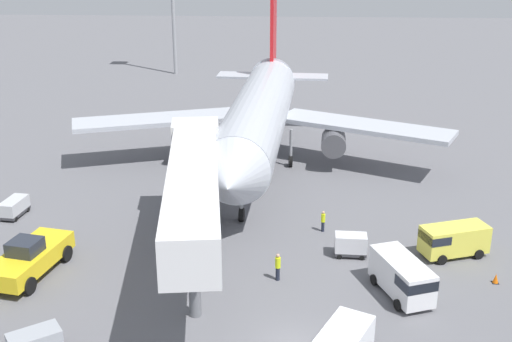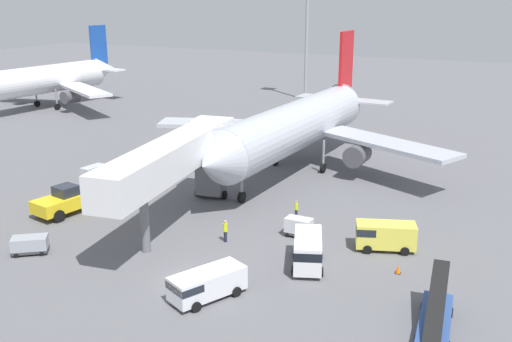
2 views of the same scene
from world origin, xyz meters
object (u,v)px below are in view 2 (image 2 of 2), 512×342
Objects in this scene: ground_crew_worker_foreground at (225,230)px; safety_cone_alpha at (398,269)px; apron_light_mast at (307,1)px; airplane_at_gate at (297,125)px; pushback_tug at (69,200)px; baggage_cart_mid_left at (30,244)px; service_van_mid_center at (308,250)px; ground_crew_worker_midground at (296,209)px; jet_bridge at (177,158)px; service_van_near_right at (384,235)px; airplane_background at (42,80)px; belt_loader_truck at (435,319)px; service_van_far_left at (205,283)px; baggage_cart_near_center at (299,226)px; baggage_cart_outer_right at (93,172)px.

ground_crew_worker_foreground is 2.93× the size of safety_cone_alpha.
safety_cone_alpha is 73.29m from apron_light_mast.
airplane_at_gate reaches higher than pushback_tug.
baggage_cart_mid_left is 74.76m from apron_light_mast.
pushback_tug is at bearing -122.53° from airplane_at_gate.
ground_crew_worker_midground is at bearing 116.98° from service_van_mid_center.
airplane_at_gate is 21.58m from ground_crew_worker_foreground.
pushback_tug is at bearing 113.39° from baggage_cart_mid_left.
airplane_at_gate reaches higher than jet_bridge.
airplane_at_gate reaches higher than service_van_mid_center.
airplane_background reaches higher than service_van_near_right.
safety_cone_alpha is (29.75, 0.73, -0.88)m from pushback_tug.
service_van_near_right reaches higher than ground_crew_worker_midground.
ground_crew_worker_foreground is (-17.44, 6.08, 0.22)m from belt_loader_truck.
ground_crew_worker_foreground is at bearing 169.42° from service_van_mid_center.
pushback_tug reaches higher than safety_cone_alpha.
service_van_near_right reaches higher than safety_cone_alpha.
service_van_near_right is 69.11m from apron_light_mast.
pushback_tug is 1.34× the size of service_van_mid_center.
airplane_at_gate is 31.49m from baggage_cart_mid_left.
service_van_mid_center is at bearing 59.22° from service_van_far_left.
pushback_tug is at bearing -171.19° from service_van_near_right.
ground_crew_worker_midground is at bearing 33.08° from jet_bridge.
jet_bridge is 60.38m from airplane_background.
baggage_cart_near_center is at bearing 118.52° from service_van_mid_center.
ground_crew_worker_midground is (5.53, -13.69, -4.33)m from airplane_at_gate.
pushback_tug is at bearing 177.20° from service_van_mid_center.
jet_bridge is 11.38× the size of ground_crew_worker_foreground.
jet_bridge is 7.16× the size of baggage_cart_mid_left.
pushback_tug is 2.55× the size of baggage_cart_outer_right.
service_van_near_right is (17.24, 2.30, -4.62)m from jet_bridge.
baggage_cart_outer_right is at bearing 171.98° from service_van_near_right.
belt_loader_truck reaches higher than baggage_cart_near_center.
baggage_cart_near_center is at bearing -28.56° from airplane_background.
baggage_cart_mid_left is (-10.03, -29.52, -4.44)m from airplane_at_gate.
baggage_cart_outer_right is at bearing 155.85° from jet_bridge.
service_van_near_right is 1.77× the size of baggage_cart_outer_right.
service_van_far_left is 3.35× the size of ground_crew_worker_midground.
baggage_cart_near_center is (-2.72, 5.00, -0.46)m from service_van_mid_center.
service_van_far_left is at bearing -23.61° from pushback_tug.
airplane_background reaches higher than baggage_cart_near_center.
belt_loader_truck is at bearing -63.10° from apron_light_mast.
baggage_cart_near_center is 0.09× the size of apron_light_mast.
ground_crew_worker_midground is at bearing 66.84° from ground_crew_worker_foreground.
service_van_near_right reaches higher than service_van_far_left.
pushback_tug is at bearing -169.23° from jet_bridge.
jet_bridge is at bearing -172.39° from service_van_near_right.
belt_loader_truck is at bearing 4.61° from baggage_cart_mid_left.
airplane_background is (-58.18, 28.85, 4.07)m from ground_crew_worker_midground.
baggage_cart_mid_left is 15.04m from ground_crew_worker_foreground.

